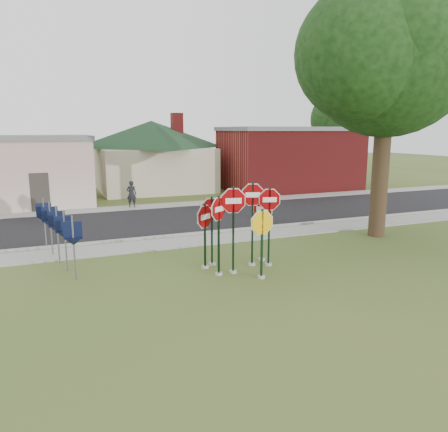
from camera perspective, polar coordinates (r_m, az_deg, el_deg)
name	(u,v)px	position (r m, az deg, el deg)	size (l,w,h in m)	color
ground	(258,284)	(13.23, 4.42, -8.84)	(120.00, 120.00, 0.00)	#3A5520
sidewalk_near	(198,241)	(18.08, -3.41, -3.22)	(60.00, 1.60, 0.06)	gray
road	(169,220)	(22.28, -7.17, -0.56)	(60.00, 7.00, 0.04)	black
sidewalk_far	(150,207)	(26.39, -9.62, 1.22)	(60.00, 1.60, 0.06)	gray
curb	(191,234)	(18.99, -4.39, -2.41)	(60.00, 0.20, 0.14)	gray
stop_sign_center	(233,217)	(13.70, 1.22, -0.08)	(1.09, 0.24, 2.91)	#9F9D96
stop_sign_yellow	(262,235)	(13.35, 4.98, -2.48)	(1.06, 0.24, 2.29)	#9F9D96
stop_sign_left	(219,224)	(13.54, -0.71, -1.11)	(0.85, 0.61, 2.64)	#9F9D96
stop_sign_right	(269,216)	(14.57, 5.93, 0.03)	(0.97, 0.32, 2.77)	#9F9D96
stop_sign_back_right	(253,212)	(14.52, 3.75, 0.57)	(0.99, 0.35, 2.95)	#9F9D96
stop_sign_back_left	(212,222)	(14.56, -1.60, -0.72)	(1.07, 0.24, 2.47)	#9F9D96
stop_sign_far_right	(263,221)	(15.19, 5.06, -0.70)	(0.66, 0.74, 2.33)	#9F9D96
stop_sign_far_left	(205,228)	(14.30, -2.51, -1.52)	(0.90, 0.60, 2.28)	#9F9D96
route_sign_row	(57,228)	(15.93, -20.94, -1.52)	(1.43, 4.63, 2.00)	#59595E
building_house	(152,142)	(33.97, -9.40, 9.56)	(11.60, 11.60, 6.20)	#BAB094
building_brick	(290,158)	(34.50, 8.58, 7.54)	(10.20, 6.20, 4.75)	maroon
oak_tree	(389,51)	(19.87, 20.71, 19.56)	(10.54, 9.94, 11.14)	black
bg_tree_right	(339,119)	(46.26, 14.75, 12.13)	(5.60, 5.60, 8.40)	black
pedestrian	(132,194)	(26.11, -11.98, 2.83)	(0.57, 0.37, 1.56)	black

